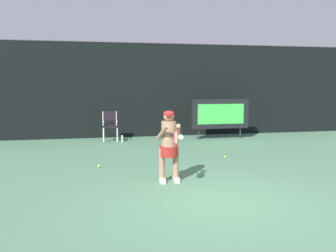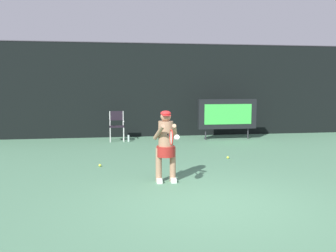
% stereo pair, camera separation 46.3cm
% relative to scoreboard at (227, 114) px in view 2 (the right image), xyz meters
% --- Properties ---
extents(ground, '(18.00, 22.00, 0.03)m').
position_rel_scoreboard_xyz_m(ground, '(-2.59, -7.40, -0.96)').
color(ground, '#4E7E5D').
extents(backdrop_screen, '(18.00, 0.12, 3.66)m').
position_rel_scoreboard_xyz_m(backdrop_screen, '(-2.59, 1.28, 0.86)').
color(backdrop_screen, black).
rests_on(backdrop_screen, ground).
extents(scoreboard, '(2.20, 0.21, 1.50)m').
position_rel_scoreboard_xyz_m(scoreboard, '(0.00, 0.00, 0.00)').
color(scoreboard, black).
rests_on(scoreboard, ground).
extents(umpire_chair, '(0.52, 0.44, 1.08)m').
position_rel_scoreboard_xyz_m(umpire_chair, '(-4.08, 0.23, -0.33)').
color(umpire_chair, white).
rests_on(umpire_chair, ground).
extents(water_bottle, '(0.07, 0.07, 0.27)m').
position_rel_scoreboard_xyz_m(water_bottle, '(-3.67, -0.01, -0.82)').
color(water_bottle, silver).
rests_on(water_bottle, ground).
extents(tennis_player, '(0.53, 0.60, 1.51)m').
position_rel_scoreboard_xyz_m(tennis_player, '(-3.19, -5.67, -0.12)').
color(tennis_player, white).
rests_on(tennis_player, ground).
extents(tennis_racket, '(0.03, 0.60, 0.31)m').
position_rel_scoreboard_xyz_m(tennis_racket, '(-3.18, -6.25, 0.09)').
color(tennis_racket, black).
extents(tennis_ball_loose, '(0.07, 0.07, 0.07)m').
position_rel_scoreboard_xyz_m(tennis_ball_loose, '(-4.60, -3.98, -0.91)').
color(tennis_ball_loose, '#CCDB3D').
rests_on(tennis_ball_loose, ground).
extents(tennis_ball_spare, '(0.07, 0.07, 0.07)m').
position_rel_scoreboard_xyz_m(tennis_ball_spare, '(-1.12, -3.52, -0.91)').
color(tennis_ball_spare, '#CCDB3D').
rests_on(tennis_ball_spare, ground).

